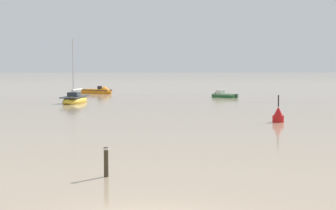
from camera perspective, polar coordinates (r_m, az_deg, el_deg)
name	(u,v)px	position (r m, az deg, el deg)	size (l,w,h in m)	color
motorboat_moored_0	(100,92)	(85.90, -7.36, 1.41)	(5.71, 5.00, 1.95)	orange
sailboat_moored_0	(75,100)	(64.56, -10.06, 0.55)	(3.47, 7.43, 8.01)	gold
motorboat_moored_2	(221,96)	(75.40, 5.80, 1.02)	(4.02, 3.84, 1.57)	#23602D
channel_buoy	(278,116)	(42.08, 11.87, -1.21)	(0.90, 0.90, 2.30)	red
mooring_post_near	(106,162)	(20.91, -6.73, -6.21)	(0.22, 0.22, 1.30)	#3D3323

